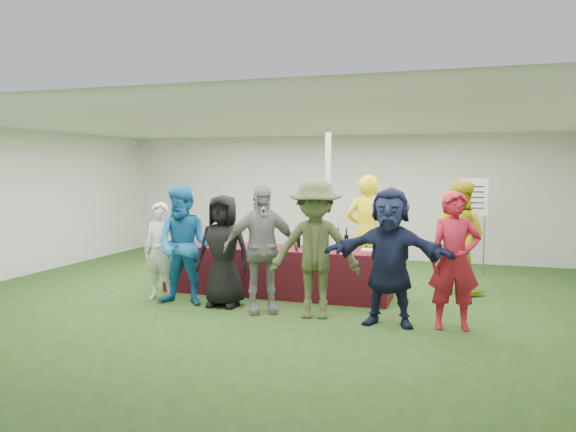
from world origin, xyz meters
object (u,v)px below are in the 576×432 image
(customer_0, at_px, (161,251))
(customer_5, at_px, (389,257))
(wine_list_sign, at_px, (474,204))
(customer_4, at_px, (315,249))
(customer_3, at_px, (261,249))
(staff_pourer, at_px, (367,233))
(customer_2, at_px, (223,251))
(customer_1, at_px, (184,246))
(serving_table, at_px, (276,271))
(staff_back, at_px, (459,237))
(customer_6, at_px, (455,261))
(dump_bucket, at_px, (380,248))

(customer_0, height_order, customer_5, customer_5)
(wine_list_sign, relative_size, customer_5, 1.02)
(wine_list_sign, bearing_deg, customer_5, -104.50)
(customer_0, relative_size, customer_4, 0.80)
(customer_3, xyz_separation_m, customer_5, (1.77, -0.08, -0.01))
(staff_pourer, relative_size, customer_2, 1.17)
(customer_1, relative_size, customer_2, 1.07)
(wine_list_sign, bearing_deg, serving_table, -137.27)
(customer_2, xyz_separation_m, customer_4, (1.42, -0.18, 0.12))
(staff_pourer, relative_size, customer_0, 1.27)
(staff_back, relative_size, customer_2, 1.11)
(customer_6, bearing_deg, serving_table, 145.84)
(customer_4, bearing_deg, staff_back, 40.46)
(staff_pourer, relative_size, customer_5, 1.07)
(customer_1, distance_m, customer_4, 2.00)
(customer_1, bearing_deg, staff_back, 24.46)
(customer_0, bearing_deg, wine_list_sign, 34.10)
(staff_pourer, bearing_deg, staff_back, -173.03)
(serving_table, relative_size, customer_6, 2.10)
(customer_0, distance_m, customer_5, 3.51)
(customer_3, bearing_deg, wine_list_sign, 24.08)
(dump_bucket, relative_size, customer_4, 0.12)
(customer_0, distance_m, customer_1, 0.55)
(staff_back, relative_size, customer_1, 1.04)
(staff_pourer, xyz_separation_m, staff_back, (1.42, 0.27, -0.04))
(customer_1, height_order, customer_5, customer_5)
(staff_back, bearing_deg, customer_3, 70.21)
(staff_pourer, bearing_deg, customer_4, 75.62)
(customer_4, bearing_deg, customer_1, 167.32)
(staff_pourer, height_order, customer_5, staff_pourer)
(wine_list_sign, distance_m, customer_6, 3.85)
(staff_pourer, bearing_deg, customer_5, 104.26)
(customer_2, bearing_deg, serving_table, 60.33)
(dump_bucket, xyz_separation_m, staff_back, (1.05, 1.28, 0.06))
(staff_pourer, relative_size, staff_back, 1.05)
(wine_list_sign, bearing_deg, customer_1, -136.81)
(wine_list_sign, distance_m, customer_1, 5.49)
(wine_list_sign, xyz_separation_m, customer_0, (-4.49, -3.56, -0.58))
(wine_list_sign, xyz_separation_m, customer_2, (-3.41, -3.64, -0.51))
(customer_0, xyz_separation_m, customer_4, (2.50, -0.27, 0.18))
(customer_1, bearing_deg, dump_bucket, 12.09)
(wine_list_sign, bearing_deg, customer_3, -126.16)
(customer_6, bearing_deg, customer_3, 167.37)
(customer_0, height_order, customer_2, customer_2)
(customer_4, bearing_deg, dump_bucket, 40.73)
(staff_pourer, xyz_separation_m, customer_6, (1.43, -1.88, -0.08))
(staff_pourer, xyz_separation_m, customer_1, (-2.35, -1.81, -0.07))
(staff_pourer, distance_m, customer_2, 2.47)
(dump_bucket, distance_m, customer_5, 0.98)
(wine_list_sign, height_order, staff_pourer, staff_pourer)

